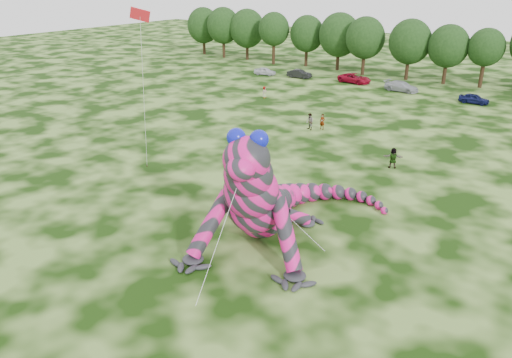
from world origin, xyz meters
The scene contains 22 objects.
ground centered at (0.00, 0.00, 0.00)m, with size 240.00×240.00×0.00m, color #16330A.
inflatable_gecko centered at (-0.48, 1.60, 4.10)m, with size 13.80×16.39×8.19m, color #D81479, non-canonical shape.
flying_kite centered at (-12.72, 3.27, 12.33)m, with size 3.97×2.85×14.05m.
tree_0 centered at (-54.56, 59.23, 4.75)m, with size 6.91×6.22×9.51m, color black, non-canonical shape.
tree_1 centered at (-48.36, 58.05, 4.90)m, with size 6.74×6.07×9.81m, color black, non-canonical shape.
tree_2 centered at (-43.02, 58.76, 4.82)m, with size 7.04×6.34×9.64m, color black, non-canonical shape.
tree_3 centered at (-35.72, 57.07, 4.72)m, with size 5.81×5.23×9.44m, color black, non-canonical shape.
tree_4 centered at (-29.64, 58.71, 4.53)m, with size 6.22×5.60×9.06m, color black, non-canonical shape.
tree_5 centered at (-23.12, 58.44, 4.90)m, with size 7.16×6.44×9.80m, color black, non-canonical shape.
tree_6 centered at (-17.56, 56.68, 4.75)m, with size 6.52×5.86×9.49m, color black, non-canonical shape.
tree_7 centered at (-10.08, 56.80, 4.74)m, with size 6.68×6.01×9.48m, color black, non-canonical shape.
tree_8 centered at (-4.22, 56.99, 4.47)m, with size 6.14×5.53×8.94m, color black, non-canonical shape.
tree_9 centered at (1.06, 57.35, 4.34)m, with size 5.27×4.74×8.68m, color black, non-canonical shape.
car_0 centered at (-31.03, 47.19, 0.64)m, with size 1.50×3.73×1.27m, color silver.
car_1 centered at (-24.95, 48.25, 0.67)m, with size 1.42×4.08×1.34m, color black.
car_2 centered at (-15.83, 49.66, 0.73)m, with size 2.42×5.25×1.46m, color maroon.
car_3 centered at (-7.72, 47.99, 0.73)m, with size 2.03×5.00×1.45m, color #A0A3A8.
car_4 centered at (2.68, 46.36, 0.65)m, with size 1.53×3.81×1.30m, color #0F1444.
spectator_5 centered at (2.36, 17.54, 0.92)m, with size 1.71×0.54×1.84m, color gray.
spectator_0 centered at (-8.25, 24.45, 0.87)m, with size 0.63×0.41×1.73m, color gray.
spectator_1 centered at (-9.29, 23.53, 0.92)m, with size 0.89×0.69×1.83m, color gray.
spectator_4 centered at (-21.82, 33.29, 0.79)m, with size 0.77×0.50×1.58m, color gray.
Camera 1 is at (15.92, -23.15, 15.98)m, focal length 35.00 mm.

